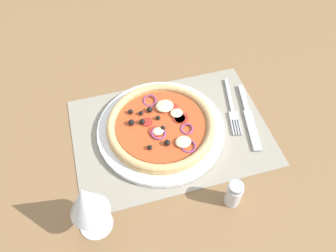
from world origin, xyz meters
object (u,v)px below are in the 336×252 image
Objects in this scene: fork at (232,108)px; knife at (249,116)px; wine_glass at (86,202)px; pepper_shaker at (234,194)px; pizza at (161,125)px; plate at (161,129)px.

knife reaches higher than fork.
wine_glass reaches higher than pepper_shaker.
pizza is at bearing -66.02° from pepper_shaker.
wine_glass is at bearing -5.59° from pepper_shaker.
pepper_shaker reaches higher than plate.
wine_glass is (36.32, 19.59, 9.63)cm from fork.
fork is (-18.49, -1.64, -0.38)cm from plate.
pepper_shaker reaches higher than knife.
plate reaches higher than fork.
fork is at bearing -174.95° from pizza.
fork is 2.67× the size of pepper_shaker.
knife is at bearing 53.03° from fork.
plate is 1.18× the size of pizza.
fork is 24.23cm from pepper_shaker.
plate is at bearing -71.82° from fork.
fork is at bearing -151.66° from wine_glass.
knife is (-2.87, 3.44, 0.03)cm from fork.
pepper_shaker reaches higher than fork.
pepper_shaker is (-27.05, 2.65, -7.00)cm from wine_glass.
knife is 43.46cm from wine_glass.
fork is 42.37cm from wine_glass.
knife is at bearing -122.85° from pepper_shaker.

